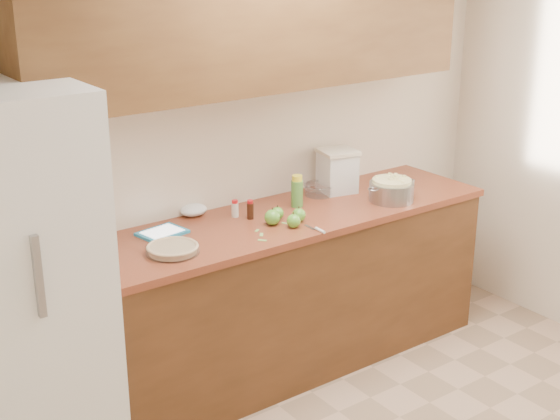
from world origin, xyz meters
TOP-DOWN VIEW (x-y plane):
  - room_shell at (0.00, 0.00)m, footprint 3.60×3.60m
  - counter_run at (0.00, 1.48)m, footprint 2.64×0.68m
  - upper_cabinets at (0.00, 1.63)m, footprint 2.60×0.34m
  - fridge at (-1.44, 1.44)m, footprint 0.70×0.70m
  - pie at (-0.69, 1.36)m, footprint 0.26×0.26m
  - colander at (0.72, 1.31)m, footprint 0.35×0.26m
  - flour_canister at (0.58, 1.64)m, footprint 0.25×0.25m
  - tablet at (-0.61, 1.62)m, footprint 0.26×0.21m
  - paring_knife at (0.07, 1.18)m, footprint 0.02×0.16m
  - lemon_bottle at (0.21, 1.56)m, footprint 0.07×0.07m
  - cinnamon_shaker at (-0.16, 1.62)m, footprint 0.04×0.04m
  - vanilla_bottle at (-0.11, 1.54)m, footprint 0.04×0.04m
  - mixing_bowl at (0.44, 1.64)m, footprint 0.18×0.18m
  - paper_towel at (-0.34, 1.77)m, footprint 0.17×0.15m
  - apple_left at (-0.07, 1.40)m, footprint 0.08×0.08m
  - apple_center at (-0.00, 1.45)m, footprint 0.07×0.07m
  - apple_front at (-0.01, 1.30)m, footprint 0.07×0.07m
  - apple_extra at (0.07, 1.35)m, footprint 0.07×0.07m
  - peel_a at (-0.20, 1.31)m, footprint 0.04×0.05m
  - peel_b at (-0.25, 1.24)m, footprint 0.04×0.05m
  - peel_c at (0.10, 1.43)m, footprint 0.04×0.04m
  - peel_d at (-0.19, 1.37)m, footprint 0.04×0.03m
  - peel_e at (-0.01, 1.37)m, footprint 0.03×0.04m

SIDE VIEW (x-z plane):
  - counter_run at x=0.00m, z-range 0.00..0.92m
  - fridge at x=-1.44m, z-range 0.00..1.80m
  - peel_a at x=-0.20m, z-range 0.92..0.92m
  - peel_b at x=-0.25m, z-range 0.92..0.92m
  - peel_c at x=0.10m, z-range 0.92..0.92m
  - peel_d at x=-0.19m, z-range 0.92..0.92m
  - peel_e at x=-0.01m, z-range 0.92..0.92m
  - paring_knife at x=0.07m, z-range 0.92..0.93m
  - tablet at x=-0.61m, z-range 0.92..0.94m
  - pie at x=-0.69m, z-range 0.92..0.96m
  - paper_towel at x=-0.34m, z-range 0.92..0.98m
  - apple_center at x=0.00m, z-range 0.91..1.00m
  - apple_front at x=-0.01m, z-range 0.91..1.00m
  - apple_extra at x=0.07m, z-range 0.91..1.00m
  - mixing_bowl at x=0.44m, z-range 0.92..0.99m
  - apple_left at x=-0.07m, z-range 0.91..1.01m
  - cinnamon_shaker at x=-0.16m, z-range 0.92..1.01m
  - vanilla_bottle at x=-0.11m, z-range 0.92..1.02m
  - colander at x=0.72m, z-range 0.92..1.05m
  - lemon_bottle at x=0.21m, z-range 0.92..1.10m
  - flour_canister at x=0.58m, z-range 0.92..1.18m
  - room_shell at x=0.00m, z-range -0.50..3.10m
  - upper_cabinets at x=0.00m, z-range 1.60..2.30m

